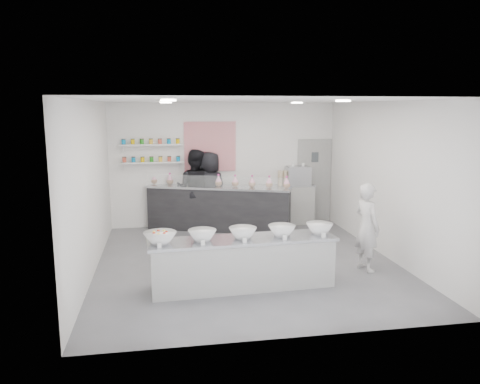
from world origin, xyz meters
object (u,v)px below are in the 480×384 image
(woman_prep, at_px, (367,227))
(espresso_ledge, at_px, (287,204))
(staff_right, at_px, (210,190))
(espresso_machine, at_px, (298,176))
(prep_counter, at_px, (243,263))
(staff_left, at_px, (195,189))
(back_bar, at_px, (219,208))

(woman_prep, bearing_deg, espresso_ledge, -6.05)
(woman_prep, bearing_deg, staff_right, 21.15)
(espresso_machine, bearing_deg, prep_counter, -117.67)
(staff_left, xyz_separation_m, staff_right, (0.36, 0.00, -0.03))
(espresso_ledge, height_order, espresso_machine, espresso_machine)
(back_bar, distance_m, staff_right, 0.50)
(back_bar, relative_size, espresso_machine, 5.84)
(woman_prep, bearing_deg, back_bar, 21.04)
(espresso_ledge, distance_m, espresso_machine, 0.76)
(espresso_ledge, distance_m, staff_left, 2.35)
(prep_counter, distance_m, staff_left, 4.00)
(espresso_ledge, relative_size, staff_right, 0.72)
(back_bar, xyz_separation_m, espresso_ledge, (1.76, 0.31, -0.03))
(espresso_machine, height_order, staff_right, staff_right)
(espresso_machine, bearing_deg, staff_right, -178.35)
(espresso_ledge, distance_m, staff_right, 2.00)
(espresso_machine, relative_size, staff_left, 0.30)
(espresso_machine, distance_m, staff_left, 2.58)
(back_bar, height_order, espresso_ledge, back_bar)
(staff_right, bearing_deg, staff_left, -23.13)
(back_bar, xyz_separation_m, espresso_machine, (2.03, 0.31, 0.68))
(espresso_machine, relative_size, staff_right, 0.32)
(prep_counter, distance_m, staff_right, 3.97)
(woman_prep, xyz_separation_m, staff_right, (-2.43, 3.47, 0.14))
(prep_counter, height_order, woman_prep, woman_prep)
(prep_counter, relative_size, staff_right, 1.62)
(back_bar, bearing_deg, woman_prep, -34.28)
(prep_counter, xyz_separation_m, espresso_machine, (2.10, 4.00, 0.80))
(espresso_machine, height_order, staff_left, staff_left)
(staff_left, bearing_deg, espresso_machine, -156.01)
(prep_counter, height_order, staff_left, staff_left)
(espresso_ledge, relative_size, woman_prep, 0.85)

